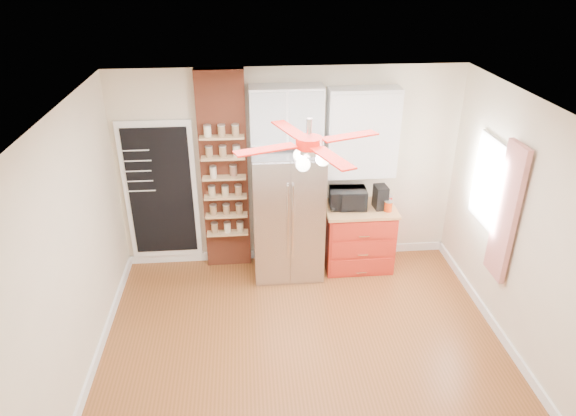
{
  "coord_description": "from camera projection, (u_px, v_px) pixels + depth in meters",
  "views": [
    {
      "loc": [
        -0.56,
        -4.28,
        3.96
      ],
      "look_at": [
        -0.11,
        0.9,
        1.33
      ],
      "focal_mm": 32.0,
      "sensor_mm": 36.0,
      "label": 1
    }
  ],
  "objects": [
    {
      "name": "canister_left",
      "position": [
        388.0,
        206.0,
        6.67
      ],
      "size": [
        0.13,
        0.13,
        0.14
      ],
      "primitive_type": "cylinder",
      "rotation": [
        0.0,
        0.0,
        -0.36
      ],
      "color": "red",
      "rests_on": "red_cabinet"
    },
    {
      "name": "coffee_maker",
      "position": [
        380.0,
        197.0,
        6.72
      ],
      "size": [
        0.17,
        0.23,
        0.31
      ],
      "primitive_type": "cube",
      "rotation": [
        0.0,
        0.0,
        0.08
      ],
      "color": "black",
      "rests_on": "red_cabinet"
    },
    {
      "name": "wall_right",
      "position": [
        527.0,
        237.0,
        5.2
      ],
      "size": [
        0.02,
        4.0,
        2.7
      ],
      "primitive_type": "cube",
      "color": "beige",
      "rests_on": "floor"
    },
    {
      "name": "pantry_jar_oats",
      "position": [
        213.0,
        172.0,
        6.47
      ],
      "size": [
        0.08,
        0.08,
        0.14
      ],
      "primitive_type": "cylinder",
      "rotation": [
        0.0,
        0.0,
        -0.02
      ],
      "color": "beige",
      "rests_on": "brick_pillar"
    },
    {
      "name": "ceiling_fan",
      "position": [
        309.0,
        143.0,
        4.55
      ],
      "size": [
        1.4,
        1.4,
        0.44
      ],
      "color": "silver",
      "rests_on": "ceiling"
    },
    {
      "name": "wall_front",
      "position": [
        345.0,
        410.0,
        3.25
      ],
      "size": [
        4.5,
        0.02,
        2.7
      ],
      "primitive_type": "cube",
      "color": "beige",
      "rests_on": "floor"
    },
    {
      "name": "wall_back",
      "position": [
        289.0,
        169.0,
        6.81
      ],
      "size": [
        4.5,
        0.02,
        2.7
      ],
      "primitive_type": "cube",
      "color": "beige",
      "rests_on": "floor"
    },
    {
      "name": "upper_shelf_unit",
      "position": [
        362.0,
        133.0,
        6.51
      ],
      "size": [
        0.9,
        0.3,
        1.15
      ],
      "primitive_type": "cube",
      "color": "white",
      "rests_on": "wall_back"
    },
    {
      "name": "curtain",
      "position": [
        506.0,
        213.0,
        5.46
      ],
      "size": [
        0.06,
        0.4,
        1.55
      ],
      "primitive_type": "cube",
      "color": "red",
      "rests_on": "wall_right"
    },
    {
      "name": "wall_left",
      "position": [
        71.0,
        258.0,
        4.86
      ],
      "size": [
        0.02,
        4.0,
        2.7
      ],
      "primitive_type": "cube",
      "color": "beige",
      "rests_on": "floor"
    },
    {
      "name": "canister_right",
      "position": [
        388.0,
        202.0,
        6.79
      ],
      "size": [
        0.12,
        0.12,
        0.15
      ],
      "primitive_type": "cylinder",
      "rotation": [
        0.0,
        0.0,
        0.19
      ],
      "color": "#AA0C09",
      "rests_on": "red_cabinet"
    },
    {
      "name": "pantry_jar_beans",
      "position": [
        233.0,
        171.0,
        6.54
      ],
      "size": [
        0.12,
        0.12,
        0.13
      ],
      "primitive_type": "cylinder",
      "rotation": [
        0.0,
        0.0,
        -0.23
      ],
      "color": "brown",
      "rests_on": "brick_pillar"
    },
    {
      "name": "red_cabinet",
      "position": [
        358.0,
        237.0,
        7.0
      ],
      "size": [
        0.94,
        0.64,
        0.9
      ],
      "color": "#B12617",
      "rests_on": "floor"
    },
    {
      "name": "upper_glass_cabinet",
      "position": [
        286.0,
        114.0,
        6.29
      ],
      "size": [
        0.9,
        0.35,
        0.7
      ],
      "primitive_type": "cube",
      "color": "white",
      "rests_on": "wall_back"
    },
    {
      "name": "ceiling",
      "position": [
        310.0,
        113.0,
        4.42
      ],
      "size": [
        4.5,
        4.5,
        0.0
      ],
      "primitive_type": "plane",
      "color": "white",
      "rests_on": "wall_back"
    },
    {
      "name": "chalkboard",
      "position": [
        161.0,
        192.0,
        6.76
      ],
      "size": [
        0.95,
        0.05,
        1.95
      ],
      "color": "white",
      "rests_on": "wall_back"
    },
    {
      "name": "window",
      "position": [
        490.0,
        183.0,
        5.91
      ],
      "size": [
        0.04,
        0.75,
        1.05
      ],
      "primitive_type": "cube",
      "color": "white",
      "rests_on": "wall_right"
    },
    {
      "name": "brick_pillar",
      "position": [
        225.0,
        174.0,
        6.67
      ],
      "size": [
        0.6,
        0.16,
        2.7
      ],
      "primitive_type": "cube",
      "color": "brown",
      "rests_on": "floor"
    },
    {
      "name": "fridge",
      "position": [
        288.0,
        214.0,
        6.69
      ],
      "size": [
        0.9,
        0.7,
        1.75
      ],
      "primitive_type": "cube",
      "color": "#B6B6BB",
      "rests_on": "floor"
    },
    {
      "name": "floor",
      "position": [
        305.0,
        352.0,
        5.64
      ],
      "size": [
        4.5,
        4.5,
        0.0
      ],
      "primitive_type": "plane",
      "color": "brown",
      "rests_on": "ground"
    },
    {
      "name": "toaster_oven",
      "position": [
        348.0,
        198.0,
        6.74
      ],
      "size": [
        0.49,
        0.35,
        0.26
      ],
      "primitive_type": "imported",
      "rotation": [
        0.0,
        0.0,
        -0.06
      ],
      "color": "black",
      "rests_on": "red_cabinet"
    }
  ]
}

